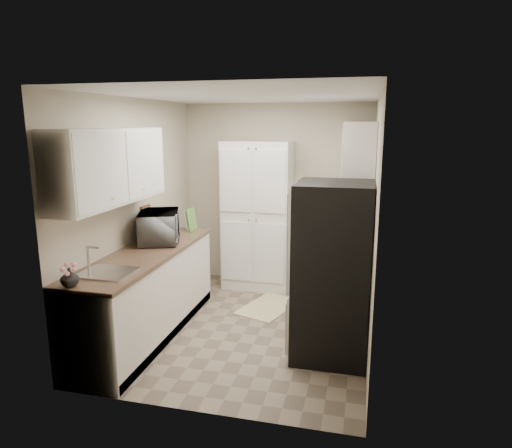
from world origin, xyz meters
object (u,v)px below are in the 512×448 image
(pantry_cabinet, at_px, (258,216))
(electric_range, at_px, (340,281))
(refrigerator, at_px, (332,271))
(wine_bottle, at_px, (169,224))
(microwave, at_px, (159,227))
(toaster_oven, at_px, (351,219))

(pantry_cabinet, height_order, electric_range, pantry_cabinet)
(pantry_cabinet, distance_m, refrigerator, 2.07)
(wine_bottle, bearing_deg, refrigerator, -20.97)
(pantry_cabinet, height_order, wine_bottle, pantry_cabinet)
(electric_range, distance_m, microwave, 2.12)
(pantry_cabinet, distance_m, electric_range, 1.58)
(electric_range, bearing_deg, toaster_oven, 85.03)
(refrigerator, bearing_deg, wine_bottle, 159.03)
(pantry_cabinet, bearing_deg, toaster_oven, -6.32)
(refrigerator, xyz_separation_m, microwave, (-1.96, 0.41, 0.24))
(pantry_cabinet, xyz_separation_m, wine_bottle, (-0.86, -0.96, 0.05))
(refrigerator, bearing_deg, microwave, 168.24)
(wine_bottle, height_order, toaster_oven, wine_bottle)
(electric_range, relative_size, refrigerator, 0.66)
(pantry_cabinet, distance_m, microwave, 1.55)
(pantry_cabinet, bearing_deg, refrigerator, -56.54)
(microwave, distance_m, toaster_oven, 2.38)
(microwave, bearing_deg, toaster_oven, -81.16)
(electric_range, bearing_deg, refrigerator, -92.48)
(electric_range, xyz_separation_m, wine_bottle, (-2.04, -0.03, 0.57))
(refrigerator, bearing_deg, electric_range, 87.52)
(refrigerator, bearing_deg, pantry_cabinet, 123.46)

